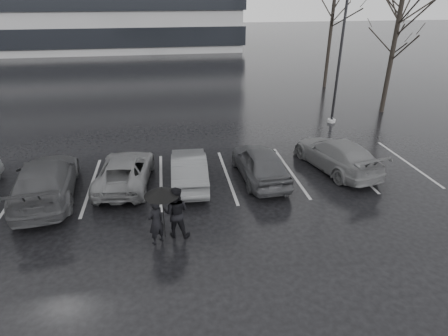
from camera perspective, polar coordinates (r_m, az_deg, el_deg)
name	(u,v)px	position (r m, az deg, el deg)	size (l,w,h in m)	color
ground	(222,207)	(13.75, -0.29, -5.99)	(160.00, 160.00, 0.00)	black
car_main	(260,163)	(15.54, 5.52, 0.79)	(1.67, 4.15, 1.41)	black
car_west_a	(189,169)	(15.15, -5.35, -0.12)	(1.38, 3.97, 1.31)	#303133
car_west_b	(125,171)	(15.58, -14.84, -0.39)	(1.97, 4.27, 1.19)	#48484A
car_west_c	(45,180)	(15.56, -25.59, -1.61)	(2.08, 5.13, 1.49)	black
car_east	(336,154)	(17.08, 16.72, 2.02)	(1.89, 4.66, 1.35)	#48484A
pedestrian_left	(156,222)	(11.77, -10.33, -8.08)	(0.56, 0.36, 1.52)	black
pedestrian_right	(176,212)	(11.95, -7.34, -6.70)	(0.84, 0.66, 1.73)	black
umbrella	(162,192)	(11.51, -9.50, -3.56)	(1.08, 1.08, 1.83)	black
lamp_post	(340,55)	(22.51, 17.26, 16.11)	(0.46, 0.46, 8.50)	#959598
stall_stripes	(194,178)	(15.84, -4.52, -1.50)	(19.72, 5.00, 0.00)	#979799
tree_east	(393,47)	(25.78, 24.42, 16.38)	(0.26, 0.26, 8.00)	black
tree_ne	(393,46)	(30.52, 24.37, 16.57)	(0.26, 0.26, 7.00)	black
tree_north	(331,31)	(31.42, 15.95, 19.39)	(0.26, 0.26, 8.50)	black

